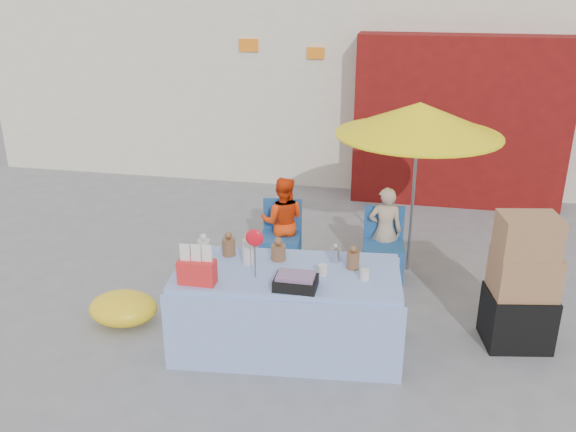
% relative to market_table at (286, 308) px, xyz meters
% --- Properties ---
extents(ground, '(80.00, 80.00, 0.00)m').
position_rel_market_table_xyz_m(ground, '(-0.40, 0.35, -0.43)').
color(ground, slate).
rests_on(ground, ground).
extents(market_table, '(2.25, 1.21, 1.31)m').
position_rel_market_table_xyz_m(market_table, '(0.00, 0.00, 0.00)').
color(market_table, '#93B0EB').
rests_on(market_table, ground).
extents(chair_left, '(0.52, 0.51, 0.85)m').
position_rel_market_table_xyz_m(chair_left, '(-0.41, 1.65, -0.17)').
color(chair_left, '#1F5091').
rests_on(chair_left, ground).
extents(chair_right, '(0.52, 0.51, 0.85)m').
position_rel_market_table_xyz_m(chair_right, '(0.84, 1.65, -0.17)').
color(chair_right, '#1F5091').
rests_on(chair_right, ground).
extents(vendor_orange, '(0.59, 0.48, 1.15)m').
position_rel_market_table_xyz_m(vendor_orange, '(-0.41, 1.79, 0.15)').
color(vendor_orange, '#F43D0C').
rests_on(vendor_orange, ground).
extents(vendor_beige, '(0.43, 0.30, 1.11)m').
position_rel_market_table_xyz_m(vendor_beige, '(0.84, 1.79, 0.13)').
color(vendor_beige, tan).
rests_on(vendor_beige, ground).
extents(umbrella, '(1.90, 1.90, 2.09)m').
position_rel_market_table_xyz_m(umbrella, '(1.14, 1.94, 1.46)').
color(umbrella, gray).
rests_on(umbrella, ground).
extents(box_stack, '(0.69, 0.60, 1.36)m').
position_rel_market_table_xyz_m(box_stack, '(2.21, 0.50, 0.20)').
color(box_stack, black).
rests_on(box_stack, ground).
extents(tarp_bundle, '(0.85, 0.74, 0.33)m').
position_rel_market_table_xyz_m(tarp_bundle, '(-1.77, 0.10, -0.26)').
color(tarp_bundle, yellow).
rests_on(tarp_bundle, ground).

